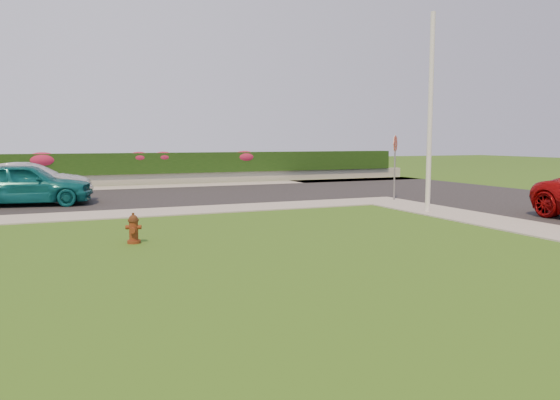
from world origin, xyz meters
name	(u,v)px	position (x,y,z in m)	size (l,w,h in m)	color
ground	(333,266)	(0.00, 0.00, 0.00)	(120.00, 120.00, 0.00)	black
street_far	(46,201)	(-5.00, 14.00, 0.02)	(26.00, 8.00, 0.04)	black
sidewalk_far	(10,220)	(-6.00, 9.00, 0.02)	(24.00, 2.00, 0.04)	gray
curb_corner	(380,201)	(7.00, 9.00, 0.02)	(2.00, 2.00, 0.04)	gray
sidewalk_beyond	(133,187)	(-1.00, 19.00, 0.02)	(34.00, 2.00, 0.04)	gray
retaining_wall	(129,180)	(-1.00, 20.50, 0.30)	(34.00, 0.40, 0.60)	gray
hedge	(128,164)	(-1.00, 20.60, 1.15)	(32.00, 0.90, 1.10)	black
fire_hydrant	(134,229)	(-3.14, 3.81, 0.34)	(0.37, 0.35, 0.71)	#49150B
sedan_teal	(26,184)	(-5.62, 12.54, 0.81)	(1.81, 4.50, 1.53)	#0C585E
sedan_silver	(27,183)	(-5.62, 13.63, 0.78)	(1.57, 4.51, 1.49)	#ADAEB5
utility_pole	(430,114)	(6.56, 5.56, 3.21)	(0.16, 0.16, 6.42)	silver
stop_sign	(395,152)	(7.59, 8.91, 1.92)	(0.53, 0.49, 2.58)	slate
flower_clump_c	(42,160)	(-5.12, 20.50, 1.39)	(1.55, 1.00, 0.77)	#A11B41
flower_clump_d	(139,158)	(-0.43, 20.50, 1.46)	(1.20, 0.77, 0.60)	#A11B41
flower_clump_e	(163,157)	(0.86, 20.50, 1.46)	(1.19, 0.76, 0.59)	#A11B41
flower_clump_f	(244,157)	(5.46, 20.50, 1.43)	(1.38, 0.89, 0.69)	#A11B41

